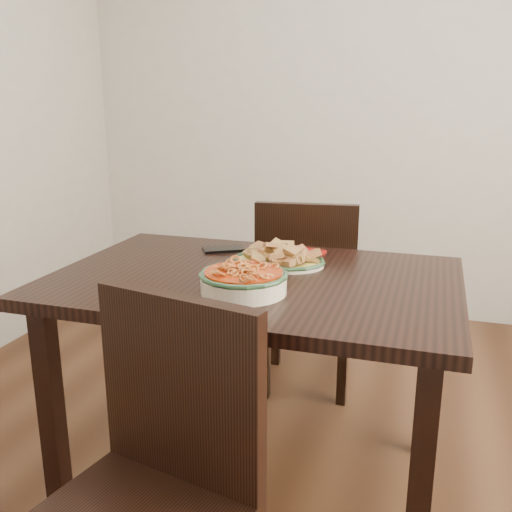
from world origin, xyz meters
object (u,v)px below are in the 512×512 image
(dining_table, at_px, (254,303))
(chair_near, at_px, (153,481))
(noodle_bowl, at_px, (244,278))
(fish_plate, at_px, (279,252))
(chair_far, at_px, (307,287))
(smartphone, at_px, (224,249))

(dining_table, distance_m, chair_near, 0.73)
(dining_table, distance_m, noodle_bowl, 0.22)
(noodle_bowl, bearing_deg, fish_plate, 86.26)
(fish_plate, relative_size, noodle_bowl, 1.18)
(noodle_bowl, bearing_deg, chair_far, 89.49)
(chair_far, height_order, smartphone, chair_far)
(dining_table, relative_size, smartphone, 8.44)
(dining_table, bearing_deg, chair_far, 87.53)
(chair_near, relative_size, fish_plate, 2.89)
(fish_plate, height_order, noodle_bowl, fish_plate)
(chair_near, relative_size, smartphone, 5.88)
(chair_near, height_order, noodle_bowl, chair_near)
(dining_table, relative_size, chair_near, 1.44)
(fish_plate, bearing_deg, chair_far, 91.46)
(chair_far, xyz_separation_m, fish_plate, (0.01, -0.52, 0.30))
(chair_near, xyz_separation_m, smartphone, (-0.20, 0.98, 0.26))
(noodle_bowl, bearing_deg, smartphone, 117.48)
(dining_table, height_order, noodle_bowl, noodle_bowl)
(chair_far, height_order, chair_near, same)
(fish_plate, xyz_separation_m, noodle_bowl, (-0.02, -0.32, -0.00))
(dining_table, relative_size, noodle_bowl, 4.91)
(chair_near, bearing_deg, dining_table, 102.11)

